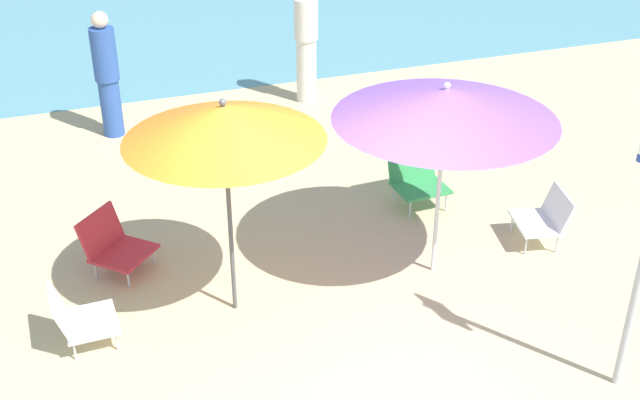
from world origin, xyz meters
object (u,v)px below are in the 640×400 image
object	(u,v)px
beach_chair_b	(416,176)
beach_chair_a	(545,216)
beach_chair_d	(114,244)
umbrella_purple	(446,104)
beach_chair_c	(78,318)
person_a	(306,44)
person_b	(107,74)
umbrella_orange	(224,123)

from	to	relation	value
beach_chair_b	beach_chair_a	bearing A→B (deg)	34.15
beach_chair_d	umbrella_purple	bearing A→B (deg)	24.00
beach_chair_c	person_a	bearing A→B (deg)	50.24
person_b	umbrella_purple	bearing A→B (deg)	116.00
umbrella_purple	beach_chair_a	bearing A→B (deg)	4.31
beach_chair_d	person_a	world-z (taller)	person_a
person_a	umbrella_orange	bearing A→B (deg)	179.89
beach_chair_b	person_b	distance (m)	4.26
beach_chair_c	person_b	size ratio (longest dim) A/B	0.32
umbrella_purple	beach_chair_b	world-z (taller)	umbrella_purple
beach_chair_b	person_b	world-z (taller)	person_b
umbrella_orange	person_a	size ratio (longest dim) A/B	1.22
person_a	person_b	bearing A→B (deg)	121.74
umbrella_orange	umbrella_purple	xyz separation A→B (m)	(1.99, -0.04, -0.09)
person_b	beach_chair_a	bearing A→B (deg)	127.88
beach_chair_b	beach_chair_c	xyz separation A→B (m)	(-3.79, -1.32, -0.06)
umbrella_orange	person_b	distance (m)	4.42
umbrella_orange	beach_chair_d	xyz separation A→B (m)	(-0.95, 1.01, -1.56)
person_a	umbrella_purple	bearing A→B (deg)	-156.94
beach_chair_a	beach_chair_d	distance (m)	4.36
umbrella_purple	beach_chair_d	size ratio (longest dim) A/B	2.60
umbrella_orange	umbrella_purple	size ratio (longest dim) A/B	1.01
umbrella_orange	beach_chair_b	bearing A→B (deg)	27.63
beach_chair_a	beach_chair_c	size ratio (longest dim) A/B	1.20
beach_chair_b	umbrella_orange	bearing A→B (deg)	-64.67
umbrella_purple	person_b	distance (m)	5.10
beach_chair_c	person_b	bearing A→B (deg)	77.61
umbrella_orange	person_a	xyz separation A→B (m)	(2.22, 4.55, -1.00)
beach_chair_a	person_b	bearing A→B (deg)	-34.78
beach_chair_c	beach_chair_d	size ratio (longest dim) A/B	0.69
umbrella_orange	beach_chair_b	size ratio (longest dim) A/B	3.25
beach_chair_d	umbrella_orange	bearing A→B (deg)	-3.11
beach_chair_c	person_a	xyz separation A→B (m)	(3.60, 4.61, 0.58)
beach_chair_a	person_a	xyz separation A→B (m)	(-1.08, 4.49, 0.55)
umbrella_purple	person_a	world-z (taller)	umbrella_purple
beach_chair_a	person_b	distance (m)	5.74
beach_chair_c	beach_chair_b	bearing A→B (deg)	17.47
umbrella_purple	person_b	bearing A→B (deg)	120.72
person_a	beach_chair_c	bearing A→B (deg)	167.92
beach_chair_d	beach_chair_b	bearing A→B (deg)	48.01
person_a	beach_chair_a	bearing A→B (deg)	-140.56
umbrella_orange	beach_chair_d	distance (m)	2.08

